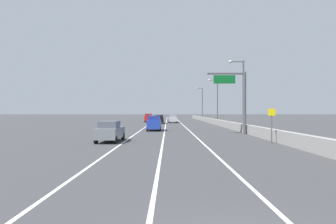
{
  "coord_description": "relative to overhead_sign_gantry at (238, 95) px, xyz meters",
  "views": [
    {
      "loc": [
        -1.53,
        -4.57,
        2.79
      ],
      "look_at": [
        -1.43,
        40.65,
        2.63
      ],
      "focal_mm": 28.42,
      "sensor_mm": 36.0,
      "label": 1
    }
  ],
  "objects": [
    {
      "name": "jersey_barrier_right",
      "position": [
        1.34,
        12.58,
        -4.18
      ],
      "size": [
        0.6,
        120.0,
        1.1
      ],
      "primitive_type": "cube",
      "color": "gray",
      "rests_on": "ground_plane"
    },
    {
      "name": "lamp_post_right_third",
      "position": [
        2.08,
        26.24,
        0.92
      ],
      "size": [
        2.14,
        0.44,
        9.8
      ],
      "color": "#4C4C51",
      "rests_on": "ground_plane"
    },
    {
      "name": "car_gray_3",
      "position": [
        -13.77,
        -7.86,
        -3.78
      ],
      "size": [
        2.0,
        4.27,
        1.89
      ],
      "color": "slate",
      "rests_on": "ground_plane"
    },
    {
      "name": "lane_stripe_left",
      "position": [
        -12.48,
        27.58,
        -4.73
      ],
      "size": [
        0.16,
        130.0,
        0.0
      ],
      "primitive_type": "cube",
      "color": "silver",
      "rests_on": "ground_plane"
    },
    {
      "name": "lane_stripe_center",
      "position": [
        -8.98,
        27.58,
        -4.73
      ],
      "size": [
        0.16,
        130.0,
        0.0
      ],
      "primitive_type": "cube",
      "color": "silver",
      "rests_on": "ground_plane"
    },
    {
      "name": "lane_stripe_right",
      "position": [
        -5.48,
        27.58,
        -4.73
      ],
      "size": [
        0.16,
        130.0,
        0.0
      ],
      "primitive_type": "cube",
      "color": "silver",
      "rests_on": "ground_plane"
    },
    {
      "name": "lamp_post_right_fourth",
      "position": [
        1.59,
        47.99,
        0.92
      ],
      "size": [
        2.14,
        0.44,
        9.8
      ],
      "color": "#4C4C51",
      "rests_on": "ground_plane"
    },
    {
      "name": "lamp_post_right_second",
      "position": [
        1.59,
        4.48,
        0.92
      ],
      "size": [
        2.14,
        0.44,
        9.8
      ],
      "color": "#4C4C51",
      "rests_on": "ground_plane"
    },
    {
      "name": "overhead_sign_gantry",
      "position": [
        0.0,
        0.0,
        0.0
      ],
      "size": [
        4.68,
        0.36,
        7.5
      ],
      "color": "#47474C",
      "rests_on": "ground_plane"
    },
    {
      "name": "car_black_0",
      "position": [
        -10.4,
        27.62,
        -3.76
      ],
      "size": [
        1.89,
        4.59,
        1.93
      ],
      "color": "black",
      "rests_on": "ground_plane"
    },
    {
      "name": "ground_plane",
      "position": [
        -6.98,
        36.58,
        -4.73
      ],
      "size": [
        320.0,
        320.0,
        0.0
      ],
      "primitive_type": "plane",
      "color": "#38383A"
    },
    {
      "name": "car_blue_4",
      "position": [
        -10.49,
        5.9,
        -3.67
      ],
      "size": [
        1.97,
        4.21,
        2.14
      ],
      "color": "#1E389E",
      "rests_on": "ground_plane"
    },
    {
      "name": "car_red_1",
      "position": [
        -13.44,
        35.41,
        -3.67
      ],
      "size": [
        1.91,
        4.64,
        2.12
      ],
      "color": "red",
      "rests_on": "ground_plane"
    },
    {
      "name": "speed_advisory_sign",
      "position": [
        0.44,
        -9.08,
        -2.96
      ],
      "size": [
        0.6,
        0.11,
        3.0
      ],
      "color": "#4C4C51",
      "rests_on": "ground_plane"
    },
    {
      "name": "car_silver_2",
      "position": [
        -7.38,
        30.99,
        -3.77
      ],
      "size": [
        2.02,
        4.11,
        1.91
      ],
      "color": "#B7B7BC",
      "rests_on": "ground_plane"
    }
  ]
}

